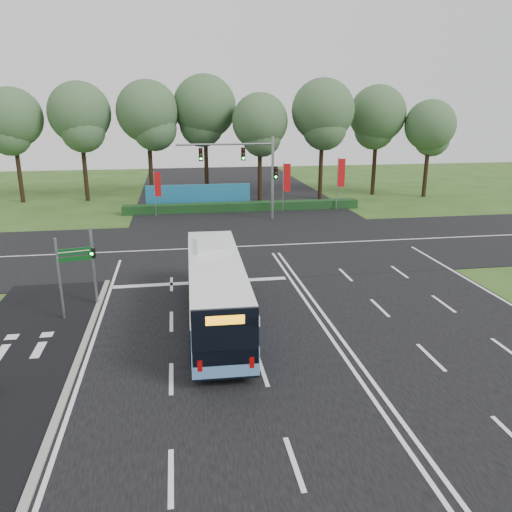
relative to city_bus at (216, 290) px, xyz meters
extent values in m
plane|color=#2E4D19|center=(4.59, 0.48, -1.60)|extent=(120.00, 120.00, 0.00)
cube|color=black|center=(4.59, 0.48, -1.58)|extent=(20.00, 120.00, 0.04)
cube|color=black|center=(4.59, 12.48, -1.58)|extent=(120.00, 14.00, 0.05)
cube|color=black|center=(-7.91, -2.52, -1.57)|extent=(5.00, 18.00, 0.06)
cube|color=gray|center=(-5.51, -2.52, -1.54)|extent=(0.25, 18.00, 0.12)
cube|color=#5286BF|center=(0.00, 0.02, -0.61)|extent=(2.59, 11.15, 1.02)
cube|color=black|center=(0.00, 0.02, -1.08)|extent=(2.57, 11.09, 0.28)
cube|color=black|center=(0.00, 0.02, 0.31)|extent=(2.50, 10.98, 0.88)
cube|color=white|center=(0.00, 0.02, 0.86)|extent=(2.59, 11.15, 0.32)
cube|color=white|center=(0.00, 0.02, 1.19)|extent=(2.53, 10.70, 0.32)
cube|color=white|center=(0.06, 2.33, 1.46)|extent=(1.55, 2.81, 0.23)
cube|color=black|center=(-0.14, -5.47, 0.36)|extent=(2.24, 0.18, 2.03)
cube|color=orange|center=(-0.14, -5.51, 1.00)|extent=(1.29, 0.09, 0.32)
cylinder|color=black|center=(-0.99, 3.18, -1.12)|extent=(0.28, 0.97, 0.96)
cylinder|color=black|center=(1.16, 3.13, -1.12)|extent=(0.28, 0.97, 0.96)
cylinder|color=black|center=(-1.16, -3.47, -1.12)|extent=(0.28, 0.97, 0.96)
cylinder|color=black|center=(0.99, -3.52, -1.12)|extent=(0.28, 0.97, 0.96)
cylinder|color=gray|center=(-5.61, 3.23, 0.35)|extent=(0.16, 0.16, 3.90)
cube|color=black|center=(-5.61, 3.05, 1.07)|extent=(0.33, 0.24, 0.45)
sphere|color=#19F233|center=(-5.61, 2.95, 1.07)|extent=(0.16, 0.16, 0.16)
cylinder|color=gray|center=(-6.83, 1.56, 0.32)|extent=(0.12, 0.12, 3.84)
cube|color=#0B4114|center=(-6.13, 1.72, 1.57)|extent=(1.42, 0.38, 0.29)
cube|color=#0B4114|center=(-6.13, 1.72, 1.23)|extent=(1.42, 0.38, 0.21)
cube|color=white|center=(-6.13, 1.69, 1.57)|extent=(1.31, 0.31, 0.04)
cylinder|color=gray|center=(-3.38, 23.74, 0.40)|extent=(0.06, 0.06, 4.01)
cube|color=red|center=(-3.09, 23.71, 1.25)|extent=(0.54, 0.10, 2.14)
cylinder|color=gray|center=(7.96, 23.03, 0.71)|extent=(0.07, 0.07, 4.62)
cube|color=red|center=(8.29, 22.97, 1.68)|extent=(0.61, 0.16, 2.46)
cylinder|color=gray|center=(13.37, 24.20, 0.84)|extent=(0.08, 0.08, 4.88)
cube|color=red|center=(13.73, 24.15, 1.86)|extent=(0.65, 0.12, 2.60)
cylinder|color=gray|center=(6.59, 20.98, 1.90)|extent=(0.24, 0.24, 7.00)
cylinder|color=gray|center=(2.59, 20.98, 4.80)|extent=(8.00, 0.16, 0.16)
cube|color=black|center=(4.09, 20.98, 4.00)|extent=(0.32, 0.28, 1.05)
cube|color=black|center=(0.59, 20.98, 4.00)|extent=(0.32, 0.28, 1.05)
cube|color=black|center=(6.84, 20.98, 2.40)|extent=(0.32, 0.28, 1.05)
cube|color=#133416|center=(4.59, 24.98, -1.20)|extent=(22.00, 1.20, 0.80)
cube|color=#1B6993|center=(0.59, 27.48, -0.50)|extent=(10.00, 0.30, 2.20)
cylinder|color=black|center=(-17.00, 32.99, 2.36)|extent=(0.44, 0.44, 7.92)
sphere|color=#3D5F38|center=(-17.00, 32.99, 6.73)|extent=(5.83, 5.83, 5.83)
cylinder|color=black|center=(-10.62, 32.90, 2.56)|extent=(0.44, 0.44, 8.33)
sphere|color=#3D5F38|center=(-10.62, 32.90, 7.17)|extent=(6.14, 6.14, 6.14)
cylinder|color=black|center=(-4.01, 32.52, 2.62)|extent=(0.44, 0.44, 8.45)
sphere|color=#3D5F38|center=(-4.01, 32.52, 7.29)|extent=(6.23, 6.23, 6.23)
cylinder|color=black|center=(1.79, 33.45, 2.84)|extent=(0.44, 0.44, 8.89)
sphere|color=#3D5F38|center=(1.79, 33.45, 7.76)|extent=(6.55, 6.55, 6.55)
cylinder|color=black|center=(7.03, 30.08, 2.18)|extent=(0.44, 0.44, 7.57)
sphere|color=#3D5F38|center=(7.03, 30.08, 6.36)|extent=(5.58, 5.58, 5.58)
cylinder|color=black|center=(13.41, 29.87, 2.68)|extent=(0.44, 0.44, 8.56)
sphere|color=#3D5F38|center=(13.41, 29.87, 7.41)|extent=(6.31, 6.31, 6.31)
cylinder|color=black|center=(20.06, 31.91, 2.50)|extent=(0.44, 0.44, 8.20)
sphere|color=#3D5F38|center=(20.06, 31.91, 7.03)|extent=(6.04, 6.04, 6.04)
cylinder|color=black|center=(25.00, 29.61, 1.97)|extent=(0.44, 0.44, 7.14)
sphere|color=#3D5F38|center=(25.00, 29.61, 5.91)|extent=(5.26, 5.26, 5.26)
camera|label=1|loc=(-1.54, -20.54, 7.69)|focal=35.00mm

